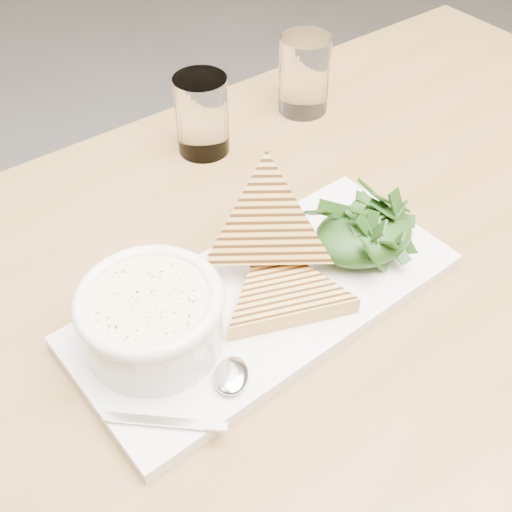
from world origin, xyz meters
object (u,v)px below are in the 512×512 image
table_top (359,268)px  soup_bowl (153,323)px  glass_far (304,75)px  platter (266,299)px  glass_near (202,115)px

table_top → soup_bowl: soup_bowl is taller
table_top → glass_far: bearing=69.9°
platter → glass_far: glass_far is taller
glass_near → soup_bowl: bearing=-123.9°
table_top → glass_far: glass_far is taller
soup_bowl → table_top: bearing=2.3°
soup_bowl → glass_near: size_ratio=1.24×
table_top → soup_bowl: 0.25m
platter → glass_near: (0.06, 0.27, 0.04)m
glass_near → glass_far: bearing=7.0°
table_top → soup_bowl: (-0.24, -0.01, 0.06)m
table_top → glass_near: bearing=103.1°
glass_near → table_top: bearing=-76.9°
table_top → glass_near: glass_near is taller
soup_bowl → glass_far: size_ratio=1.19×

